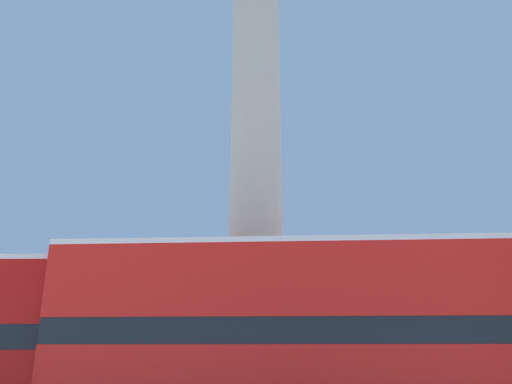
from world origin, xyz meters
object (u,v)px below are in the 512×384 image
Objects in this scene: bus_c at (283,334)px; equestrian_statue at (504,360)px; monument_column at (256,204)px; street_lamp at (109,305)px.

equestrian_statue is at bearing 46.61° from bus_c.
monument_column is 4.23× the size of street_lamp.
monument_column is at bearing -159.75° from equestrian_statue.
bus_c is 2.04× the size of street_lamp.
equestrian_statue is (8.08, 9.04, -0.70)m from bus_c.
monument_column reaches higher than street_lamp.
bus_c is at bearing -136.63° from equestrian_statue.
monument_column reaches higher than bus_c.
bus_c is 5.34m from street_lamp.
equestrian_statue reaches higher than bus_c.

